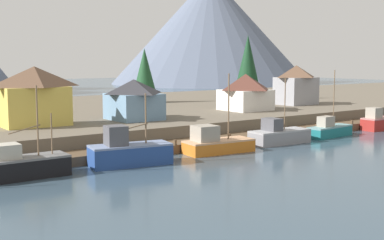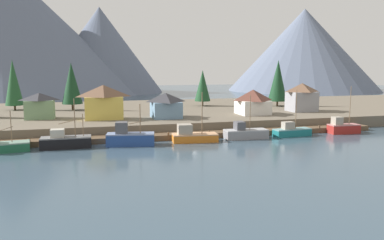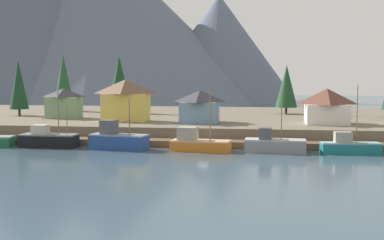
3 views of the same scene
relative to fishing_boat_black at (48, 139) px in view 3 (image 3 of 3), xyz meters
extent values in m
cube|color=#384C5B|center=(22.08, 21.69, -1.65)|extent=(400.00, 400.00, 1.00)
cube|color=brown|center=(22.08, 3.69, -0.65)|extent=(80.00, 4.00, 1.00)
cylinder|color=brown|center=(-5.92, 1.89, -0.35)|extent=(0.36, 0.36, 1.60)
cylinder|color=brown|center=(2.08, 1.89, -0.35)|extent=(0.36, 0.36, 1.60)
cylinder|color=brown|center=(10.08, 1.89, -0.35)|extent=(0.36, 0.36, 1.60)
cylinder|color=brown|center=(18.08, 1.89, -0.35)|extent=(0.36, 0.36, 1.60)
cylinder|color=brown|center=(26.08, 1.89, -0.35)|extent=(0.36, 0.36, 1.60)
cylinder|color=brown|center=(34.08, 1.89, -0.35)|extent=(0.36, 0.36, 1.60)
cylinder|color=brown|center=(42.08, 1.89, -0.35)|extent=(0.36, 0.36, 1.60)
cube|color=#665B4C|center=(22.08, 33.69, 0.10)|extent=(400.00, 56.00, 2.50)
cone|color=#4C566B|center=(-70.98, 133.41, 34.67)|extent=(129.86, 129.86, 71.65)
cone|color=slate|center=(-37.80, 144.03, 32.46)|extent=(137.88, 137.88, 67.23)
cone|color=slate|center=(10.92, 148.67, 21.74)|extent=(66.70, 66.70, 45.79)
cube|color=black|center=(0.13, 0.00, -0.29)|extent=(8.21, 3.08, 1.73)
cube|color=slate|center=(0.13, 0.00, 0.68)|extent=(8.21, 3.08, 0.20)
cube|color=#B2AD9E|center=(-1.19, 0.01, 1.44)|extent=(2.19, 1.99, 1.32)
cylinder|color=brown|center=(1.66, -0.01, 3.99)|extent=(0.15, 0.15, 6.42)
cylinder|color=brown|center=(2.95, -0.03, 2.69)|extent=(0.12, 0.12, 3.83)
cylinder|color=brown|center=(0.48, 0.00, 3.28)|extent=(2.92, 0.13, 0.72)
cube|color=navy|center=(10.88, -0.67, -0.18)|extent=(8.58, 4.38, 1.95)
cube|color=#6C7DA2|center=(10.88, -0.67, 0.90)|extent=(8.58, 4.38, 0.20)
cube|color=#4C4C51|center=(9.39, -0.42, 1.99)|extent=(2.32, 2.46, 1.98)
cylinder|color=brown|center=(12.54, -0.96, 3.55)|extent=(0.17, 0.17, 5.11)
cylinder|color=brown|center=(11.72, -0.82, 2.82)|extent=(2.07, 0.47, 0.52)
cube|color=#CC6B1E|center=(22.57, -0.43, -0.51)|extent=(8.42, 3.92, 1.29)
cube|color=tan|center=(22.57, -0.43, 0.24)|extent=(8.42, 3.92, 0.20)
cube|color=gray|center=(20.70, -0.26, 1.23)|extent=(2.76, 2.68, 1.78)
cylinder|color=brown|center=(23.89, -0.56, 4.13)|extent=(0.16, 0.16, 7.58)
cube|color=gray|center=(32.77, -0.11, -0.37)|extent=(8.29, 3.30, 1.57)
cube|color=#9F9FA2|center=(32.77, -0.11, 0.52)|extent=(8.29, 3.30, 0.20)
cube|color=#4C4C51|center=(31.44, -0.06, 1.41)|extent=(1.74, 2.44, 1.57)
cylinder|color=brown|center=(33.56, -0.14, 3.95)|extent=(0.13, 0.13, 6.66)
cube|color=#196B70|center=(42.72, 0.04, -0.50)|extent=(7.91, 3.07, 1.30)
cube|color=#679496|center=(42.72, 0.04, 0.25)|extent=(7.91, 3.07, 0.20)
cube|color=gray|center=(41.71, -0.06, 1.06)|extent=(2.37, 1.66, 1.42)
cylinder|color=brown|center=(43.47, 0.11, 4.21)|extent=(0.12, 0.12, 7.73)
cube|color=silver|center=(41.41, 16.10, 2.99)|extent=(6.80, 6.63, 3.29)
pyramid|color=brown|center=(41.41, 16.10, 5.92)|extent=(7.14, 6.97, 2.56)
cube|color=#6B8E66|center=(-6.20, 20.67, 3.36)|extent=(5.89, 4.17, 4.02)
pyramid|color=#2D2D33|center=(-6.20, 20.67, 6.17)|extent=(6.18, 4.38, 1.60)
cube|color=#6689A8|center=(20.34, 15.24, 3.13)|extent=(6.09, 6.72, 3.56)
pyramid|color=#2D2D33|center=(20.34, 15.24, 5.87)|extent=(6.39, 7.05, 1.93)
cube|color=gold|center=(7.09, 16.23, 3.76)|extent=(7.87, 4.34, 4.83)
pyramid|color=brown|center=(7.09, 16.23, 7.43)|extent=(8.26, 4.55, 2.51)
cylinder|color=#4C3823|center=(-14.64, 40.77, 1.97)|extent=(0.50, 0.50, 1.24)
cone|color=#1E4C28|center=(-14.64, 40.77, 8.50)|extent=(4.53, 4.53, 11.84)
cylinder|color=#4C3823|center=(35.67, 38.19, 2.05)|extent=(0.50, 0.50, 1.41)
cone|color=#194223|center=(35.67, 38.19, 7.19)|extent=(4.58, 4.58, 8.87)
cylinder|color=#4C3823|center=(-17.63, 25.41, 2.02)|extent=(0.50, 0.50, 1.34)
cone|color=#14381E|center=(-17.63, 25.41, 7.61)|extent=(3.77, 3.77, 9.84)
cylinder|color=#4C3823|center=(-0.10, 36.44, 2.18)|extent=(0.50, 0.50, 1.66)
cone|color=#14381E|center=(-0.10, 36.44, 8.31)|extent=(5.20, 5.20, 10.62)
camera|label=1|loc=(-14.12, -45.84, 9.55)|focal=48.04mm
camera|label=2|loc=(4.17, -66.17, 12.31)|focal=35.49mm
camera|label=3|loc=(31.49, -68.62, 9.00)|focal=46.77mm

